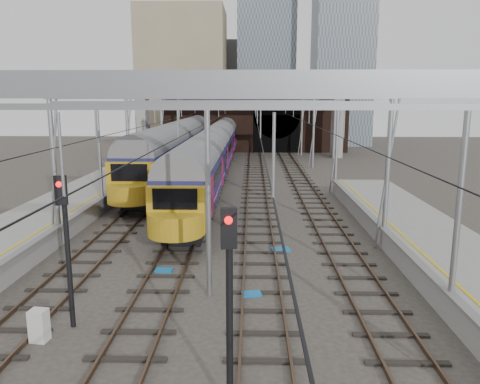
{
  "coord_description": "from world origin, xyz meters",
  "views": [
    {
      "loc": [
        1.6,
        -14.67,
        7.33
      ],
      "look_at": [
        0.95,
        10.19,
        2.4
      ],
      "focal_mm": 35.0,
      "sensor_mm": 36.0,
      "label": 1
    }
  ],
  "objects_px": {
    "signal_near_centre": "(229,287)",
    "relay_cabinet": "(39,325)",
    "signal_near_left": "(66,234)",
    "train_second": "(196,134)",
    "train_main": "(221,142)"
  },
  "relations": [
    {
      "from": "train_main",
      "to": "relay_cabinet",
      "type": "relative_size",
      "value": 64.21
    },
    {
      "from": "signal_near_left",
      "to": "signal_near_centre",
      "type": "height_order",
      "value": "signal_near_left"
    },
    {
      "from": "signal_near_left",
      "to": "signal_near_centre",
      "type": "xyz_separation_m",
      "value": [
        5.36,
        -4.07,
        -0.01
      ]
    },
    {
      "from": "train_main",
      "to": "train_second",
      "type": "relative_size",
      "value": 0.93
    },
    {
      "from": "train_second",
      "to": "relay_cabinet",
      "type": "relative_size",
      "value": 69.06
    },
    {
      "from": "train_main",
      "to": "train_second",
      "type": "distance_m",
      "value": 10.39
    },
    {
      "from": "signal_near_left",
      "to": "relay_cabinet",
      "type": "distance_m",
      "value": 2.89
    },
    {
      "from": "train_second",
      "to": "relay_cabinet",
      "type": "height_order",
      "value": "train_second"
    },
    {
      "from": "signal_near_centre",
      "to": "relay_cabinet",
      "type": "xyz_separation_m",
      "value": [
        -6.02,
        3.17,
        -2.65
      ]
    },
    {
      "from": "signal_near_centre",
      "to": "relay_cabinet",
      "type": "height_order",
      "value": "signal_near_centre"
    },
    {
      "from": "train_main",
      "to": "relay_cabinet",
      "type": "xyz_separation_m",
      "value": [
        -2.93,
        -41.12,
        -2.01
      ]
    },
    {
      "from": "signal_near_centre",
      "to": "train_main",
      "type": "bearing_deg",
      "value": 86.16
    },
    {
      "from": "train_second",
      "to": "signal_near_left",
      "type": "distance_m",
      "value": 49.85
    },
    {
      "from": "train_second",
      "to": "signal_near_centre",
      "type": "relative_size",
      "value": 14.07
    },
    {
      "from": "train_main",
      "to": "train_second",
      "type": "height_order",
      "value": "train_second"
    }
  ]
}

